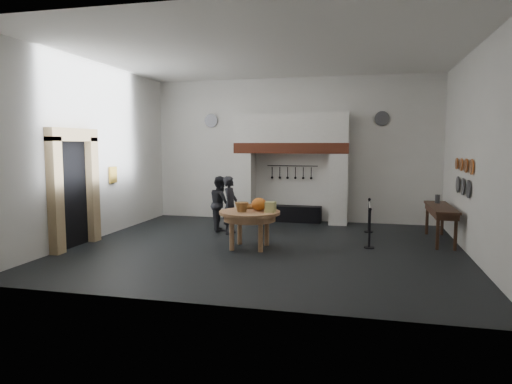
% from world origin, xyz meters
% --- Properties ---
extents(floor, '(9.00, 8.00, 0.02)m').
position_xyz_m(floor, '(0.00, 0.00, 0.00)').
color(floor, black).
rests_on(floor, ground).
extents(ceiling, '(9.00, 8.00, 0.02)m').
position_xyz_m(ceiling, '(0.00, 0.00, 4.50)').
color(ceiling, silver).
rests_on(ceiling, wall_back).
extents(wall_back, '(9.00, 0.02, 4.50)m').
position_xyz_m(wall_back, '(0.00, 4.00, 2.25)').
color(wall_back, silver).
rests_on(wall_back, floor).
extents(wall_front, '(9.00, 0.02, 4.50)m').
position_xyz_m(wall_front, '(0.00, -4.00, 2.25)').
color(wall_front, silver).
rests_on(wall_front, floor).
extents(wall_left, '(0.02, 8.00, 4.50)m').
position_xyz_m(wall_left, '(-4.50, 0.00, 2.25)').
color(wall_left, silver).
rests_on(wall_left, floor).
extents(wall_right, '(0.02, 8.00, 4.50)m').
position_xyz_m(wall_right, '(4.50, 0.00, 2.25)').
color(wall_right, silver).
rests_on(wall_right, floor).
extents(chimney_pier_left, '(0.55, 0.70, 2.15)m').
position_xyz_m(chimney_pier_left, '(-1.48, 3.65, 1.07)').
color(chimney_pier_left, silver).
rests_on(chimney_pier_left, floor).
extents(chimney_pier_right, '(0.55, 0.70, 2.15)m').
position_xyz_m(chimney_pier_right, '(1.48, 3.65, 1.07)').
color(chimney_pier_right, silver).
rests_on(chimney_pier_right, floor).
extents(hearth_brick_band, '(3.50, 0.72, 0.32)m').
position_xyz_m(hearth_brick_band, '(0.00, 3.65, 2.31)').
color(hearth_brick_band, '#9E442B').
rests_on(hearth_brick_band, chimney_pier_left).
extents(chimney_hood, '(3.50, 0.70, 0.90)m').
position_xyz_m(chimney_hood, '(0.00, 3.65, 2.92)').
color(chimney_hood, silver).
rests_on(chimney_hood, hearth_brick_band).
extents(iron_range, '(1.90, 0.45, 0.50)m').
position_xyz_m(iron_range, '(0.00, 3.72, 0.25)').
color(iron_range, black).
rests_on(iron_range, floor).
extents(utensil_rail, '(1.60, 0.02, 0.02)m').
position_xyz_m(utensil_rail, '(0.00, 3.92, 1.75)').
color(utensil_rail, black).
rests_on(utensil_rail, wall_back).
extents(door_recess, '(0.04, 1.10, 2.50)m').
position_xyz_m(door_recess, '(-4.47, -1.00, 1.25)').
color(door_recess, black).
rests_on(door_recess, floor).
extents(door_jamb_near, '(0.22, 0.30, 2.60)m').
position_xyz_m(door_jamb_near, '(-4.38, -1.70, 1.30)').
color(door_jamb_near, tan).
rests_on(door_jamb_near, floor).
extents(door_jamb_far, '(0.22, 0.30, 2.60)m').
position_xyz_m(door_jamb_far, '(-4.38, -0.30, 1.30)').
color(door_jamb_far, tan).
rests_on(door_jamb_far, floor).
extents(door_lintel, '(0.22, 1.70, 0.30)m').
position_xyz_m(door_lintel, '(-4.38, -1.00, 2.65)').
color(door_lintel, tan).
rests_on(door_lintel, door_jamb_near).
extents(wall_plaque, '(0.05, 0.34, 0.44)m').
position_xyz_m(wall_plaque, '(-4.45, 0.80, 1.60)').
color(wall_plaque, gold).
rests_on(wall_plaque, wall_left).
extents(work_table, '(1.74, 1.74, 0.07)m').
position_xyz_m(work_table, '(-0.36, -0.15, 0.84)').
color(work_table, tan).
rests_on(work_table, floor).
extents(pumpkin, '(0.36, 0.36, 0.31)m').
position_xyz_m(pumpkin, '(-0.16, -0.05, 1.03)').
color(pumpkin, orange).
rests_on(pumpkin, work_table).
extents(cheese_block_big, '(0.22, 0.22, 0.24)m').
position_xyz_m(cheese_block_big, '(0.14, -0.20, 0.99)').
color(cheese_block_big, '#CFD07C').
rests_on(cheese_block_big, work_table).
extents(cheese_block_small, '(0.18, 0.18, 0.20)m').
position_xyz_m(cheese_block_small, '(0.12, 0.10, 0.97)').
color(cheese_block_small, '#E9EA8C').
rests_on(cheese_block_small, work_table).
extents(wicker_basket, '(0.39, 0.39, 0.22)m').
position_xyz_m(wicker_basket, '(-0.51, -0.30, 0.98)').
color(wicker_basket, brown).
rests_on(wicker_basket, work_table).
extents(bread_loaf, '(0.31, 0.18, 0.13)m').
position_xyz_m(bread_loaf, '(-0.46, 0.20, 0.94)').
color(bread_loaf, '#AA6F3C').
rests_on(bread_loaf, work_table).
extents(visitor_near, '(0.41, 0.59, 1.57)m').
position_xyz_m(visitor_near, '(-1.29, 1.38, 0.79)').
color(visitor_near, black).
rests_on(visitor_near, floor).
extents(visitor_far, '(0.85, 0.93, 1.55)m').
position_xyz_m(visitor_far, '(-1.69, 1.78, 0.77)').
color(visitor_far, '#222327').
rests_on(visitor_far, floor).
extents(side_table, '(0.55, 2.20, 0.06)m').
position_xyz_m(side_table, '(4.10, 1.62, 0.87)').
color(side_table, '#3C2015').
rests_on(side_table, floor).
extents(pewter_jug, '(0.12, 0.12, 0.22)m').
position_xyz_m(pewter_jug, '(4.10, 2.22, 1.01)').
color(pewter_jug, '#4B4C50').
rests_on(pewter_jug, side_table).
extents(copper_pan_a, '(0.03, 0.34, 0.34)m').
position_xyz_m(copper_pan_a, '(4.46, 0.20, 1.95)').
color(copper_pan_a, '#C6662D').
rests_on(copper_pan_a, wall_right).
extents(copper_pan_b, '(0.03, 0.32, 0.32)m').
position_xyz_m(copper_pan_b, '(4.46, 0.75, 1.95)').
color(copper_pan_b, '#C6662D').
rests_on(copper_pan_b, wall_right).
extents(copper_pan_c, '(0.03, 0.30, 0.30)m').
position_xyz_m(copper_pan_c, '(4.46, 1.30, 1.95)').
color(copper_pan_c, '#C6662D').
rests_on(copper_pan_c, wall_right).
extents(copper_pan_d, '(0.03, 0.28, 0.28)m').
position_xyz_m(copper_pan_d, '(4.46, 1.85, 1.95)').
color(copper_pan_d, '#C6662D').
rests_on(copper_pan_d, wall_right).
extents(pewter_plate_left, '(0.03, 0.40, 0.40)m').
position_xyz_m(pewter_plate_left, '(4.46, 0.40, 1.45)').
color(pewter_plate_left, '#4C4C51').
rests_on(pewter_plate_left, wall_right).
extents(pewter_plate_mid, '(0.03, 0.40, 0.40)m').
position_xyz_m(pewter_plate_mid, '(4.46, 1.00, 1.45)').
color(pewter_plate_mid, '#4C4C51').
rests_on(pewter_plate_mid, wall_right).
extents(pewter_plate_right, '(0.03, 0.40, 0.40)m').
position_xyz_m(pewter_plate_right, '(4.46, 1.60, 1.45)').
color(pewter_plate_right, '#4C4C51').
rests_on(pewter_plate_right, wall_right).
extents(pewter_plate_back_left, '(0.44, 0.03, 0.44)m').
position_xyz_m(pewter_plate_back_left, '(-2.70, 3.96, 3.20)').
color(pewter_plate_back_left, '#4C4C51').
rests_on(pewter_plate_back_left, wall_back).
extents(pewter_plate_back_right, '(0.44, 0.03, 0.44)m').
position_xyz_m(pewter_plate_back_right, '(2.70, 3.96, 3.20)').
color(pewter_plate_back_right, '#4C4C51').
rests_on(pewter_plate_back_right, wall_back).
extents(barrier_post_near, '(0.05, 0.05, 0.90)m').
position_xyz_m(barrier_post_near, '(2.38, 0.48, 0.45)').
color(barrier_post_near, black).
rests_on(barrier_post_near, floor).
extents(barrier_post_far, '(0.05, 0.05, 0.90)m').
position_xyz_m(barrier_post_far, '(2.38, 2.48, 0.45)').
color(barrier_post_far, black).
rests_on(barrier_post_far, floor).
extents(barrier_rope, '(0.04, 2.00, 0.04)m').
position_xyz_m(barrier_rope, '(2.38, 1.48, 0.85)').
color(barrier_rope, white).
rests_on(barrier_rope, barrier_post_near).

